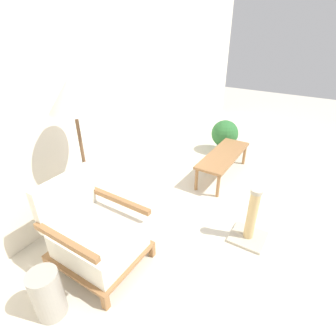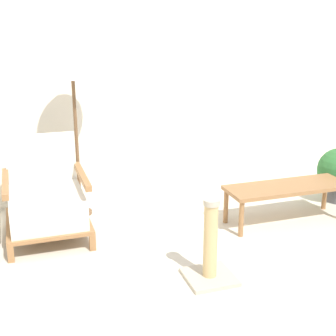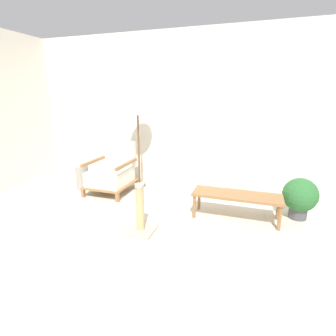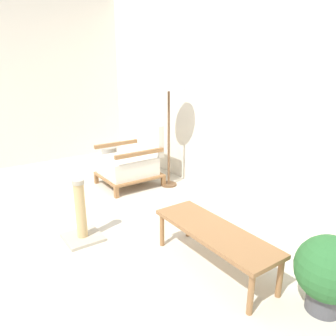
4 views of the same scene
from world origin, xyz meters
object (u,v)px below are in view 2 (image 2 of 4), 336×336
Objects in this scene: armchair at (46,200)px; scratching_post at (210,253)px; floor_lamp at (72,65)px; coffee_table at (287,190)px.

armchair reaches higher than scratching_post.
scratching_post is at bearing -65.00° from floor_lamp.
armchair is at bearing 169.53° from coffee_table.
armchair is at bearing 133.04° from scratching_post.
coffee_table is at bearing 33.97° from scratching_post.
scratching_post is (-1.08, -0.73, -0.11)m from coffee_table.
coffee_table is at bearing -23.95° from floor_lamp.
floor_lamp reaches higher than scratching_post.
floor_lamp reaches higher than coffee_table.
armchair is 1.22m from floor_lamp.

